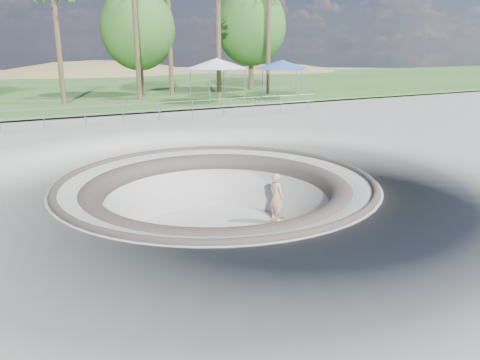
{
  "coord_description": "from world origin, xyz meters",
  "views": [
    {
      "loc": [
        -6.04,
        -13.25,
        4.19
      ],
      "look_at": [
        0.86,
        0.02,
        -0.1
      ],
      "focal_mm": 35.0,
      "sensor_mm": 36.0,
      "label": 1
    }
  ],
  "objects": [
    {
      "name": "skater",
      "position": [
        2.37,
        0.12,
        -0.95
      ],
      "size": [
        0.49,
        0.68,
        1.73
      ],
      "primitive_type": "imported",
      "rotation": [
        0.0,
        0.0,
        1.7
      ],
      "color": "tan",
      "rests_on": "skateboard"
    },
    {
      "name": "canopy_white",
      "position": [
        8.35,
        18.0,
        2.99
      ],
      "size": [
        6.11,
        6.11,
        3.1
      ],
      "color": "gray",
      "rests_on": "ground"
    },
    {
      "name": "canopy_blue",
      "position": [
        13.85,
        18.0,
        2.83
      ],
      "size": [
        5.24,
        5.24,
        2.91
      ],
      "color": "gray",
      "rests_on": "ground"
    },
    {
      "name": "bushy_tree_right",
      "position": [
        15.09,
        25.22,
        5.88
      ],
      "size": [
        6.37,
        5.79,
        9.19
      ],
      "color": "brown",
      "rests_on": "ground"
    },
    {
      "name": "distant_hills",
      "position": [
        3.78,
        57.17,
        -7.02
      ],
      "size": [
        103.2,
        45.0,
        28.6
      ],
      "color": "olive",
      "rests_on": "ground"
    },
    {
      "name": "bushy_tree_mid",
      "position": [
        4.8,
        25.23,
        5.49
      ],
      "size": [
        5.95,
        5.41,
        8.58
      ],
      "color": "brown",
      "rests_on": "ground"
    },
    {
      "name": "grass_strip",
      "position": [
        0.0,
        34.0,
        0.22
      ],
      "size": [
        180.0,
        36.0,
        0.12
      ],
      "color": "#335E25",
      "rests_on": "ground"
    },
    {
      "name": "skate_bowl",
      "position": [
        0.0,
        0.0,
        -1.83
      ],
      "size": [
        14.0,
        14.0,
        4.1
      ],
      "color": "#A2A29D",
      "rests_on": "ground"
    },
    {
      "name": "ground",
      "position": [
        0.0,
        0.0,
        0.0
      ],
      "size": [
        180.0,
        180.0,
        0.0
      ],
      "primitive_type": "plane",
      "color": "#A2A29D",
      "rests_on": "ground"
    },
    {
      "name": "safety_railing",
      "position": [
        0.0,
        12.0,
        0.69
      ],
      "size": [
        25.0,
        0.06,
        1.03
      ],
      "color": "gray",
      "rests_on": "ground"
    },
    {
      "name": "skateboard",
      "position": [
        2.37,
        0.12,
        -1.83
      ],
      "size": [
        0.84,
        0.43,
        0.08
      ],
      "color": "#96593C",
      "rests_on": "ground"
    }
  ]
}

